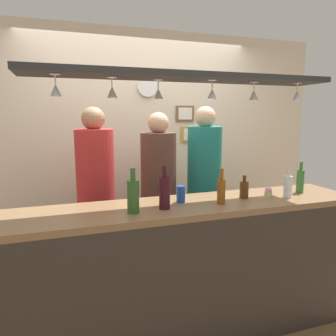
{
  "coord_description": "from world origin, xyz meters",
  "views": [
    {
      "loc": [
        -0.84,
        -2.42,
        1.67
      ],
      "look_at": [
        0.0,
        0.1,
        1.23
      ],
      "focal_mm": 33.9,
      "sensor_mm": 36.0,
      "label": 1
    }
  ],
  "objects_px": {
    "person_left_red_shirt": "(96,184)",
    "drink_can": "(181,194)",
    "picture_frame_upper_small": "(185,114)",
    "bottle_wine_dark_red": "(164,192)",
    "bottle_beer_brown_stubby": "(244,189)",
    "picture_frame_lower_pair": "(193,134)",
    "person_middle_brown_shirt": "(159,183)",
    "bottle_champagne_green": "(133,195)",
    "cupcake": "(268,192)",
    "person_right_teal_shirt": "(204,176)",
    "bottle_soda_clear": "(288,186)",
    "bottle_beer_amber_tall": "(221,190)",
    "wall_clock": "(147,87)",
    "bottle_beer_green_import": "(300,180)"
  },
  "relations": [
    {
      "from": "person_left_red_shirt",
      "to": "bottle_champagne_green",
      "type": "xyz_separation_m",
      "value": [
        0.15,
        -0.88,
        0.1
      ]
    },
    {
      "from": "bottle_beer_green_import",
      "to": "drink_can",
      "type": "height_order",
      "value": "bottle_beer_green_import"
    },
    {
      "from": "person_middle_brown_shirt",
      "to": "bottle_soda_clear",
      "type": "distance_m",
      "value": 1.18
    },
    {
      "from": "bottle_beer_brown_stubby",
      "to": "cupcake",
      "type": "xyz_separation_m",
      "value": [
        0.21,
        -0.01,
        -0.03
      ]
    },
    {
      "from": "person_left_red_shirt",
      "to": "picture_frame_lower_pair",
      "type": "distance_m",
      "value": 1.41
    },
    {
      "from": "bottle_beer_green_import",
      "to": "person_right_teal_shirt",
      "type": "bearing_deg",
      "value": 123.4
    },
    {
      "from": "bottle_champagne_green",
      "to": "cupcake",
      "type": "height_order",
      "value": "bottle_champagne_green"
    },
    {
      "from": "person_right_teal_shirt",
      "to": "drink_can",
      "type": "bearing_deg",
      "value": -125.72
    },
    {
      "from": "person_middle_brown_shirt",
      "to": "picture_frame_upper_small",
      "type": "relative_size",
      "value": 7.74
    },
    {
      "from": "bottle_wine_dark_red",
      "to": "picture_frame_upper_small",
      "type": "distance_m",
      "value": 1.73
    },
    {
      "from": "bottle_champagne_green",
      "to": "bottle_beer_green_import",
      "type": "height_order",
      "value": "bottle_champagne_green"
    },
    {
      "from": "bottle_soda_clear",
      "to": "picture_frame_lower_pair",
      "type": "xyz_separation_m",
      "value": [
        -0.18,
        1.49,
        0.32
      ]
    },
    {
      "from": "bottle_beer_amber_tall",
      "to": "picture_frame_lower_pair",
      "type": "xyz_separation_m",
      "value": [
        0.4,
        1.49,
        0.32
      ]
    },
    {
      "from": "bottle_soda_clear",
      "to": "picture_frame_upper_small",
      "type": "relative_size",
      "value": 1.05
    },
    {
      "from": "person_middle_brown_shirt",
      "to": "picture_frame_upper_small",
      "type": "height_order",
      "value": "picture_frame_upper_small"
    },
    {
      "from": "picture_frame_upper_small",
      "to": "bottle_wine_dark_red",
      "type": "bearing_deg",
      "value": -116.25
    },
    {
      "from": "bottle_beer_green_import",
      "to": "bottle_soda_clear",
      "type": "xyz_separation_m",
      "value": [
        -0.2,
        -0.1,
        -0.01
      ]
    },
    {
      "from": "bottle_champagne_green",
      "to": "picture_frame_lower_pair",
      "type": "xyz_separation_m",
      "value": [
        1.05,
        1.5,
        0.3
      ]
    },
    {
      "from": "person_left_red_shirt",
      "to": "bottle_beer_brown_stubby",
      "type": "xyz_separation_m",
      "value": [
        1.05,
        -0.79,
        0.05
      ]
    },
    {
      "from": "bottle_beer_brown_stubby",
      "to": "drink_can",
      "type": "bearing_deg",
      "value": 175.02
    },
    {
      "from": "bottle_soda_clear",
      "to": "picture_frame_upper_small",
      "type": "height_order",
      "value": "picture_frame_upper_small"
    },
    {
      "from": "picture_frame_upper_small",
      "to": "picture_frame_lower_pair",
      "type": "relative_size",
      "value": 0.73
    },
    {
      "from": "drink_can",
      "to": "picture_frame_lower_pair",
      "type": "xyz_separation_m",
      "value": [
        0.66,
        1.35,
        0.35
      ]
    },
    {
      "from": "cupcake",
      "to": "person_middle_brown_shirt",
      "type": "bearing_deg",
      "value": 130.07
    },
    {
      "from": "bottle_beer_amber_tall",
      "to": "cupcake",
      "type": "height_order",
      "value": "bottle_beer_amber_tall"
    },
    {
      "from": "person_middle_brown_shirt",
      "to": "bottle_beer_brown_stubby",
      "type": "relative_size",
      "value": 9.46
    },
    {
      "from": "person_left_red_shirt",
      "to": "person_right_teal_shirt",
      "type": "distance_m",
      "value": 1.08
    },
    {
      "from": "person_left_red_shirt",
      "to": "drink_can",
      "type": "distance_m",
      "value": 0.92
    },
    {
      "from": "person_right_teal_shirt",
      "to": "bottle_wine_dark_red",
      "type": "bearing_deg",
      "value": -129.1
    },
    {
      "from": "person_right_teal_shirt",
      "to": "bottle_beer_brown_stubby",
      "type": "xyz_separation_m",
      "value": [
        -0.03,
        -0.79,
        0.04
      ]
    },
    {
      "from": "bottle_beer_amber_tall",
      "to": "person_right_teal_shirt",
      "type": "bearing_deg",
      "value": 72.69
    },
    {
      "from": "bottle_champagne_green",
      "to": "wall_clock",
      "type": "relative_size",
      "value": 1.36
    },
    {
      "from": "person_left_red_shirt",
      "to": "person_middle_brown_shirt",
      "type": "distance_m",
      "value": 0.6
    },
    {
      "from": "picture_frame_lower_pair",
      "to": "bottle_beer_amber_tall",
      "type": "bearing_deg",
      "value": -105.04
    },
    {
      "from": "person_right_teal_shirt",
      "to": "drink_can",
      "type": "height_order",
      "value": "person_right_teal_shirt"
    },
    {
      "from": "picture_frame_upper_small",
      "to": "picture_frame_lower_pair",
      "type": "distance_m",
      "value": 0.26
    },
    {
      "from": "bottle_beer_brown_stubby",
      "to": "picture_frame_upper_small",
      "type": "height_order",
      "value": "picture_frame_upper_small"
    },
    {
      "from": "bottle_beer_brown_stubby",
      "to": "picture_frame_lower_pair",
      "type": "bearing_deg",
      "value": 83.75
    },
    {
      "from": "person_left_red_shirt",
      "to": "bottle_champagne_green",
      "type": "distance_m",
      "value": 0.9
    },
    {
      "from": "person_middle_brown_shirt",
      "to": "person_right_teal_shirt",
      "type": "distance_m",
      "value": 0.48
    },
    {
      "from": "person_right_teal_shirt",
      "to": "picture_frame_upper_small",
      "type": "xyz_separation_m",
      "value": [
        0.03,
        0.61,
        0.63
      ]
    },
    {
      "from": "person_middle_brown_shirt",
      "to": "bottle_champagne_green",
      "type": "xyz_separation_m",
      "value": [
        -0.44,
        -0.88,
        0.13
      ]
    },
    {
      "from": "cupcake",
      "to": "bottle_beer_amber_tall",
      "type": "bearing_deg",
      "value": -170.27
    },
    {
      "from": "person_right_teal_shirt",
      "to": "bottle_soda_clear",
      "type": "relative_size",
      "value": 7.66
    },
    {
      "from": "person_middle_brown_shirt",
      "to": "bottle_soda_clear",
      "type": "xyz_separation_m",
      "value": [
        0.79,
        -0.87,
        0.1
      ]
    },
    {
      "from": "bottle_beer_brown_stubby",
      "to": "bottle_champagne_green",
      "type": "relative_size",
      "value": 0.6
    },
    {
      "from": "bottle_champagne_green",
      "to": "person_right_teal_shirt",
      "type": "bearing_deg",
      "value": 43.78
    },
    {
      "from": "drink_can",
      "to": "cupcake",
      "type": "xyz_separation_m",
      "value": [
        0.72,
        -0.06,
        -0.03
      ]
    },
    {
      "from": "person_middle_brown_shirt",
      "to": "picture_frame_upper_small",
      "type": "bearing_deg",
      "value": 50.24
    },
    {
      "from": "bottle_beer_amber_tall",
      "to": "bottle_soda_clear",
      "type": "distance_m",
      "value": 0.58
    }
  ]
}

